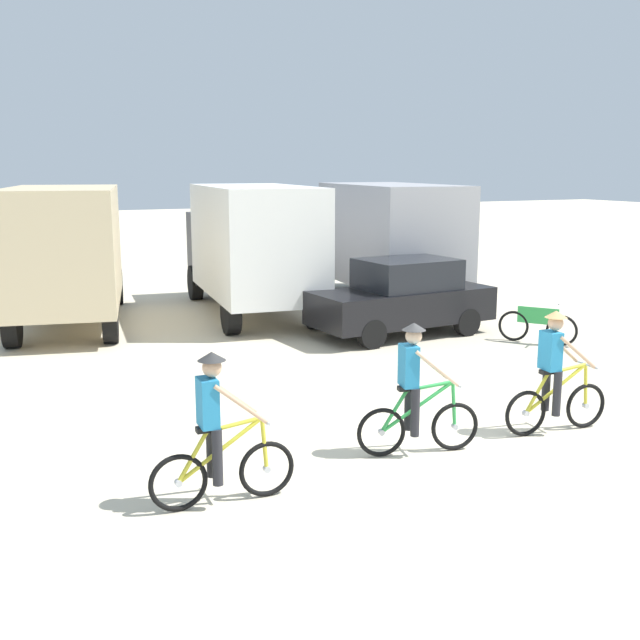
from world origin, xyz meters
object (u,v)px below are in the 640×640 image
Objects in this scene: box_truck_grey_hauler at (382,237)px; cyclist_near_camera at (555,377)px; cyclist_cowboy_hat at (415,394)px; box_truck_white_box at (250,243)px; box_truck_tan_camper at (67,249)px; cyclist_orange_shirt at (217,435)px; bicycle_spare at (538,326)px; sedan_parked at (403,297)px.

box_truck_grey_hauler is 11.03m from cyclist_near_camera.
cyclist_cowboy_hat is at bearing -117.38° from box_truck_grey_hauler.
box_truck_tan_camper is at bearing 172.59° from box_truck_white_box.
box_truck_grey_hauler is at bearing -3.87° from box_truck_tan_camper.
cyclist_orange_shirt is (-8.28, -10.83, -1.03)m from box_truck_grey_hauler.
box_truck_tan_camper reaches higher than cyclist_cowboy_hat.
cyclist_orange_shirt and cyclist_cowboy_hat have the same top height.
box_truck_grey_hauler is at bearing 62.62° from cyclist_cowboy_hat.
cyclist_cowboy_hat is at bearing -74.58° from box_truck_tan_camper.
sedan_parked is at bearing 138.52° from bicycle_spare.
cyclist_orange_shirt is at bearing -89.31° from box_truck_tan_camper.
cyclist_cowboy_hat is (-1.46, -10.40, -1.03)m from box_truck_white_box.
cyclist_cowboy_hat is at bearing 176.99° from cyclist_near_camera.
cyclist_near_camera is at bearing -85.46° from box_truck_white_box.
box_truck_grey_hauler is 11.77m from cyclist_cowboy_hat.
cyclist_orange_shirt is 2.92m from cyclist_cowboy_hat.
box_truck_grey_hauler is at bearing 0.19° from box_truck_white_box.
box_truck_white_box is 3.83× the size of cyclist_orange_shirt.
bicycle_spare is (0.59, -5.89, -1.48)m from box_truck_grey_hauler.
box_truck_white_box is at bearing 120.31° from sedan_parked.
box_truck_tan_camper is 1.02× the size of box_truck_grey_hauler.
bicycle_spare is at bearing 37.12° from cyclist_cowboy_hat.
sedan_parked is (2.27, -3.88, -0.99)m from box_truck_white_box.
box_truck_grey_hauler is 3.82× the size of cyclist_orange_shirt.
cyclist_orange_shirt is at bearing -150.87° from bicycle_spare.
box_truck_grey_hauler reaches higher than cyclist_orange_shirt.
box_truck_tan_camper reaches higher than bicycle_spare.
cyclist_orange_shirt is 10.16m from bicycle_spare.
cyclist_cowboy_hat is (-5.39, -10.41, -1.03)m from box_truck_grey_hauler.
bicycle_spare is at bearing 29.13° from cyclist_orange_shirt.
cyclist_cowboy_hat is at bearing -97.98° from box_truck_white_box.
bicycle_spare is (4.52, -5.87, -1.48)m from box_truck_white_box.
cyclist_cowboy_hat is (-3.73, -6.52, -0.04)m from sedan_parked.
cyclist_cowboy_hat is (2.89, 0.42, 0.00)m from cyclist_orange_shirt.
cyclist_orange_shirt is (0.14, -11.40, -1.03)m from box_truck_tan_camper.
box_truck_tan_camper is 11.18m from bicycle_spare.
cyclist_cowboy_hat is at bearing -142.88° from bicycle_spare.
box_truck_tan_camper is 12.35m from cyclist_near_camera.
box_truck_grey_hauler reaches higher than sedan_parked.
sedan_parked is 9.59m from cyclist_orange_shirt.
box_truck_grey_hauler is at bearing 95.70° from bicycle_spare.
sedan_parked is 3.05m from bicycle_spare.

